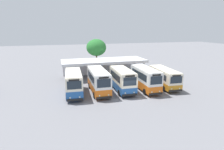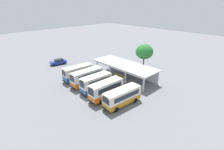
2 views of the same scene
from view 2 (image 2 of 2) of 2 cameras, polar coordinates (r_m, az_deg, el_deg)
name	(u,v)px [view 2 (image 2 of 2)]	position (r m, az deg, el deg)	size (l,w,h in m)	color
ground_plane	(85,95)	(34.24, -9.13, -6.75)	(180.00, 180.00, 0.00)	slate
city_bus_nearest_orange	(78,72)	(40.52, -11.26, 0.86)	(2.63, 7.14, 3.34)	black
city_bus_second_in_row	(87,77)	(37.69, -8.33, -0.58)	(2.44, 7.52, 3.43)	black
city_bus_middle_cream	(96,83)	(34.85, -5.37, -2.51)	(2.55, 6.81, 3.39)	black
city_bus_fourth_amber	(106,89)	(32.10, -1.97, -4.74)	(2.39, 7.09, 3.43)	black
city_bus_fifth_blue	(122,96)	(30.30, 3.39, -7.05)	(2.79, 7.51, 3.01)	black
parked_car_flank	(58,62)	(52.51, -17.40, 4.24)	(2.58, 4.82, 1.62)	black
terminal_canopy	(126,67)	(41.14, 4.77, 2.81)	(16.09, 5.81, 3.40)	silver
waiting_chair_end_by_column	(115,74)	(42.20, 0.87, 0.31)	(0.45, 0.45, 0.86)	slate
waiting_chair_second_from_end	(116,75)	(41.65, 1.49, -0.01)	(0.45, 0.45, 0.86)	slate
waiting_chair_middle_seat	(119,76)	(41.23, 2.30, -0.27)	(0.45, 0.45, 0.86)	slate
waiting_chair_fourth_seat	(121,77)	(40.78, 3.07, -0.56)	(0.45, 0.45, 0.86)	slate
waiting_chair_fifth_seat	(123,78)	(40.29, 3.78, -0.89)	(0.45, 0.45, 0.86)	slate
roadside_tree_behind_canopy	(144,52)	(45.52, 10.71, 7.62)	(4.53, 4.53, 6.96)	brown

